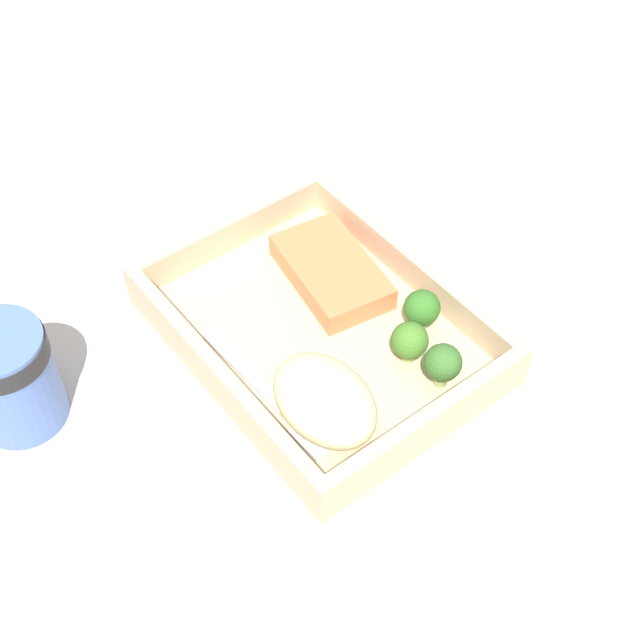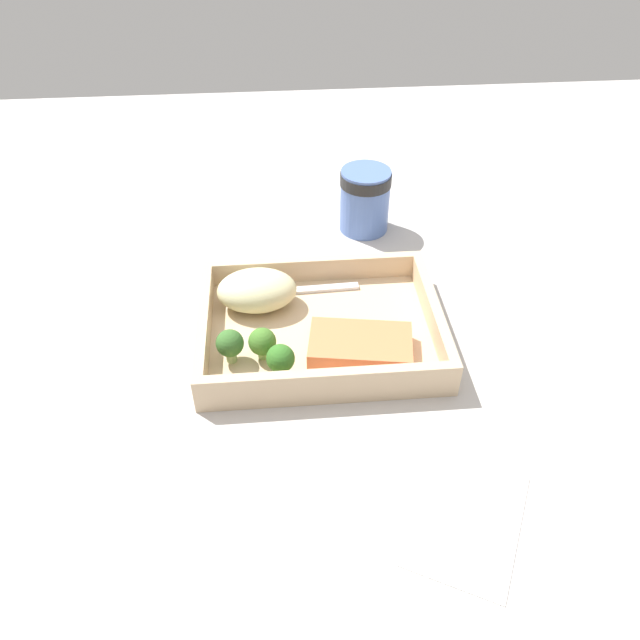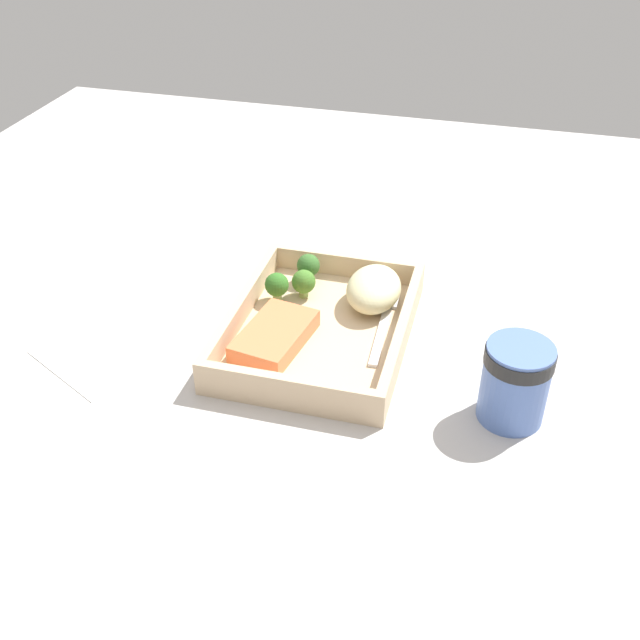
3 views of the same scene
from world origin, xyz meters
The scene contains 11 objects.
ground_plane centered at (0.00, 0.00, -1.00)cm, with size 160.00×160.00×2.00cm, color #B7B2AE.
takeout_tray centered at (0.00, 0.00, 0.60)cm, with size 28.29×21.64×1.20cm, color #CCB08B.
tray_rim centered at (0.00, 0.00, 2.78)cm, with size 28.29×21.64×3.15cm.
salmon_fillet centered at (-4.19, 4.53, 2.35)cm, with size 11.55×6.78×2.30cm, color #EA7849.
mashed_potatoes centered at (7.32, -5.21, 3.56)cm, with size 9.77×6.95×4.73cm, color beige.
broccoli_floret_1 centered at (6.80, 4.04, 3.39)cm, with size 3.16×3.16×3.87cm.
broccoli_floret_2 centered at (4.87, 7.11, 3.58)cm, with size 3.14×3.14×4.07cm.
broccoli_floret_3 centered at (10.36, 4.40, 3.71)cm, with size 3.12×3.12×4.20cm.
fork centered at (3.36, -7.46, 1.42)cm, with size 15.85×2.34×0.44cm.
paper_cup centered at (-8.54, -23.71, 5.25)cm, with size 7.34×7.34×9.39cm.
receipt_slip centered at (-11.28, 25.51, 0.12)cm, with size 9.19×13.72×0.24cm, color white.
Camera 2 is at (4.69, 55.41, 50.57)cm, focal length 35.00 mm.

